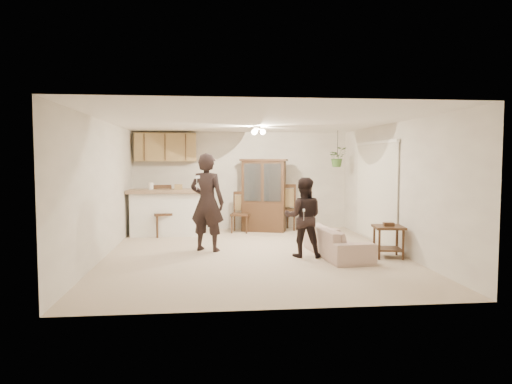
{
  "coord_description": "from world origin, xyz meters",
  "views": [
    {
      "loc": [
        -0.83,
        -8.51,
        1.78
      ],
      "look_at": [
        0.09,
        0.4,
        1.15
      ],
      "focal_mm": 32.0,
      "sensor_mm": 36.0,
      "label": 1
    }
  ],
  "objects": [
    {
      "name": "breakfast_bar",
      "position": [
        -1.85,
        2.35,
        0.5
      ],
      "size": [
        1.6,
        0.55,
        1.0
      ],
      "primitive_type": "cube",
      "color": "white",
      "rests_on": "floor"
    },
    {
      "name": "chair_hutch_left",
      "position": [
        -0.07,
        2.62,
        0.28
      ],
      "size": [
        0.53,
        0.53,
        1.0
      ],
      "rotation": [
        0.0,
        0.0,
        -0.24
      ],
      "color": "#3C2315",
      "rests_on": "floor"
    },
    {
      "name": "floor",
      "position": [
        0.0,
        0.0,
        0.0
      ],
      "size": [
        6.5,
        6.5,
        0.0
      ],
      "primitive_type": "plane",
      "color": "beige",
      "rests_on": "ground"
    },
    {
      "name": "bar_top",
      "position": [
        -1.85,
        2.35,
        1.05
      ],
      "size": [
        1.75,
        0.7,
        0.08
      ],
      "primitive_type": "cube",
      "color": "#9F815F",
      "rests_on": "breakfast_bar"
    },
    {
      "name": "hanging_plant",
      "position": [
        2.3,
        2.4,
        1.85
      ],
      "size": [
        0.43,
        0.37,
        0.48
      ],
      "primitive_type": "imported",
      "color": "#385F26",
      "rests_on": "ceiling"
    },
    {
      "name": "ceiling_fixture",
      "position": [
        0.2,
        1.2,
        2.4
      ],
      "size": [
        0.36,
        0.36,
        0.2
      ],
      "primitive_type": null,
      "color": "#FCE5BD",
      "rests_on": "ceiling"
    },
    {
      "name": "vertical_blinds",
      "position": [
        2.71,
        0.9,
        1.1
      ],
      "size": [
        0.06,
        2.3,
        2.1
      ],
      "primitive_type": null,
      "color": "silver",
      "rests_on": "wall_right"
    },
    {
      "name": "adult",
      "position": [
        -0.87,
        0.39,
        0.9
      ],
      "size": [
        0.78,
        0.66,
        1.8
      ],
      "primitive_type": "imported",
      "rotation": [
        0.0,
        0.0,
        2.71
      ],
      "color": "black",
      "rests_on": "floor"
    },
    {
      "name": "upper_cabinets",
      "position": [
        -1.9,
        3.07,
        2.1
      ],
      "size": [
        1.5,
        0.34,
        0.7
      ],
      "primitive_type": "cube",
      "color": "olive",
      "rests_on": "wall_back"
    },
    {
      "name": "ceiling",
      "position": [
        0.0,
        0.0,
        2.5
      ],
      "size": [
        5.5,
        6.5,
        0.02
      ],
      "primitive_type": "cube",
      "color": "white",
      "rests_on": "wall_back"
    },
    {
      "name": "china_hutch",
      "position": [
        0.53,
        2.74,
        0.89
      ],
      "size": [
        1.23,
        0.78,
        1.81
      ],
      "rotation": [
        0.0,
        0.0,
        -0.32
      ],
      "color": "#3C2315",
      "rests_on": "floor"
    },
    {
      "name": "sofa",
      "position": [
        1.53,
        -0.34,
        0.37
      ],
      "size": [
        0.91,
        1.94,
        0.73
      ],
      "primitive_type": "imported",
      "rotation": [
        0.0,
        0.0,
        1.67
      ],
      "color": "beige",
      "rests_on": "floor"
    },
    {
      "name": "controller_adult",
      "position": [
        -1.06,
        -0.02,
        1.47
      ],
      "size": [
        0.12,
        0.17,
        0.05
      ],
      "primitive_type": "cube",
      "rotation": [
        0.0,
        0.0,
        2.71
      ],
      "color": "white",
      "rests_on": "adult"
    },
    {
      "name": "child",
      "position": [
        0.89,
        -0.34,
        0.68
      ],
      "size": [
        0.74,
        0.63,
        1.35
      ],
      "primitive_type": "imported",
      "rotation": [
        0.0,
        0.0,
        2.95
      ],
      "color": "black",
      "rests_on": "floor"
    },
    {
      "name": "wall_front",
      "position": [
        0.0,
        -3.25,
        1.25
      ],
      "size": [
        5.5,
        0.02,
        2.5
      ],
      "primitive_type": "cube",
      "color": "white",
      "rests_on": "ground"
    },
    {
      "name": "controller_child",
      "position": [
        0.82,
        -0.67,
        0.9
      ],
      "size": [
        0.06,
        0.13,
        0.04
      ],
      "primitive_type": "cube",
      "rotation": [
        0.0,
        0.0,
        2.95
      ],
      "color": "white",
      "rests_on": "child"
    },
    {
      "name": "wall_back",
      "position": [
        0.0,
        3.25,
        1.25
      ],
      "size": [
        5.5,
        0.02,
        2.5
      ],
      "primitive_type": "cube",
      "color": "white",
      "rests_on": "ground"
    },
    {
      "name": "wall_right",
      "position": [
        2.75,
        0.0,
        1.25
      ],
      "size": [
        0.02,
        6.5,
        2.5
      ],
      "primitive_type": "cube",
      "color": "white",
      "rests_on": "ground"
    },
    {
      "name": "wall_left",
      "position": [
        -2.75,
        0.0,
        1.25
      ],
      "size": [
        0.02,
        6.5,
        2.5
      ],
      "primitive_type": "cube",
      "color": "white",
      "rests_on": "ground"
    },
    {
      "name": "chair_hutch_right",
      "position": [
        1.04,
        2.89,
        0.33
      ],
      "size": [
        0.63,
        0.63,
        1.18
      ],
      "rotation": [
        0.0,
        0.0,
        3.37
      ],
      "color": "#3C2315",
      "rests_on": "floor"
    },
    {
      "name": "plant_cord",
      "position": [
        2.3,
        2.4,
        2.17
      ],
      "size": [
        0.01,
        0.01,
        0.65
      ],
      "primitive_type": "cylinder",
      "color": "black",
      "rests_on": "ceiling"
    },
    {
      "name": "side_table",
      "position": [
        2.42,
        -0.56,
        0.3
      ],
      "size": [
        0.59,
        0.59,
        0.64
      ],
      "rotation": [
        0.0,
        0.0,
        -0.14
      ],
      "color": "#3C2315",
      "rests_on": "floor"
    },
    {
      "name": "chair_bar",
      "position": [
        -1.89,
        2.28,
        0.34
      ],
      "size": [
        0.68,
        0.68,
        1.19
      ],
      "rotation": [
        0.0,
        0.0,
        0.35
      ],
      "color": "#3C2315",
      "rests_on": "floor"
    }
  ]
}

